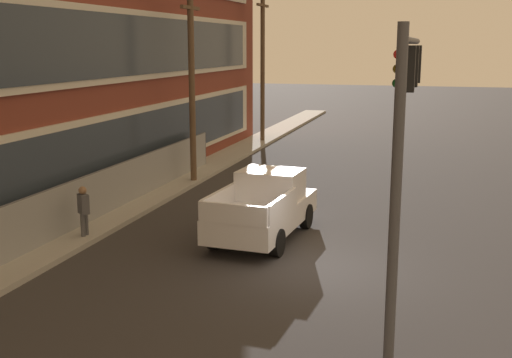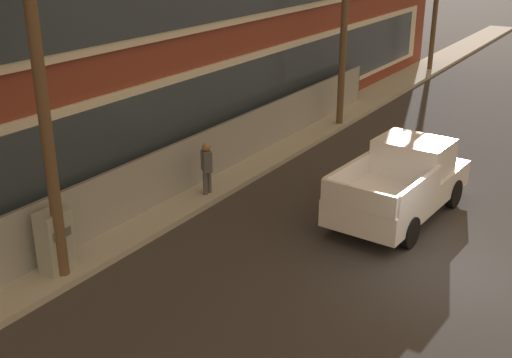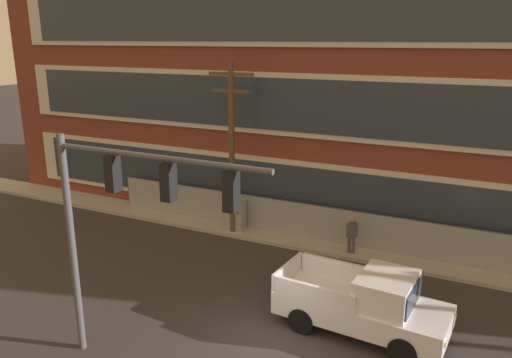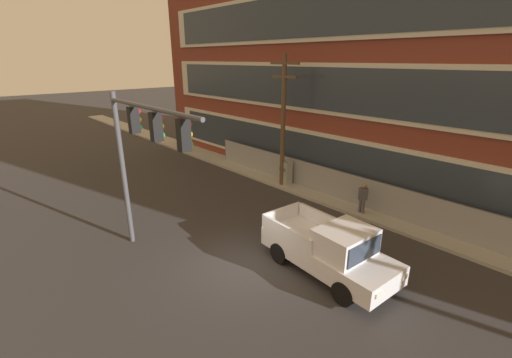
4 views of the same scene
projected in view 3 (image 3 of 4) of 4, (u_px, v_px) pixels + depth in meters
The scene contains 9 objects.
ground_plane at pixel (259, 347), 14.33m from camera, with size 160.00×160.00×0.00m, color #333030.
sidewalk_building_side at pixel (340, 248), 20.95m from camera, with size 80.00×1.80×0.16m, color #9E9B93.
brick_mill_building at pixel (429, 15), 23.16m from camera, with size 43.42×11.76×19.16m.
chain_link_fence at pixel (360, 231), 20.61m from camera, with size 24.32×0.06×1.72m.
traffic_signal_mast at pixel (124, 206), 12.27m from camera, with size 6.04×0.43×6.23m.
pickup_truck_white at pixel (365, 304), 14.82m from camera, with size 5.20×2.42×2.01m.
utility_pole_near_corner at pixel (232, 144), 21.47m from camera, with size 2.05×0.26×7.64m.
electrical_cabinet at pixel (237, 216), 22.57m from camera, with size 0.71×0.52×1.60m.
pedestrian_near_cabinet at pixel (352, 234), 20.05m from camera, with size 0.44×0.46×1.69m.
Camera 3 is at (5.45, -11.22, 8.56)m, focal length 35.00 mm.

